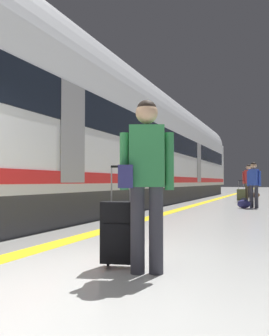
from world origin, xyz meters
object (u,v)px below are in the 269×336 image
Objects in this scene: passenger_mid at (249,180)px; suitcase_mid at (241,195)px; passenger_far at (250,181)px; rolling_suitcase_foreground at (120,232)px; traveller_foreground at (145,172)px; high_speed_train at (118,137)px; passenger_near at (254,181)px; duffel_bag_near at (244,204)px; duffel_bag_far at (256,195)px.

passenger_mid is 1.76× the size of suitcase_mid.
rolling_suitcase_foreground is at bearing -90.05° from passenger_far.
rolling_suitcase_foreground is (-0.34, 0.12, -0.63)m from traveller_foreground.
passenger_near is at bearing 19.04° from high_speed_train.
high_speed_train is 22.14× the size of passenger_far.
traveller_foreground is at bearing -88.50° from suitcase_mid.
passenger_mid reaches higher than duffel_bag_near.
passenger_near is at bearing 85.44° from rolling_suitcase_foreground.
traveller_foreground reaches higher than passenger_mid.
rolling_suitcase_foreground is at bearing -65.49° from high_speed_train.
high_speed_train is 36.63× the size of suitcase_mid.
suitcase_mid is (-0.36, 13.65, -0.69)m from traveller_foreground.
passenger_mid is at bearing 54.26° from high_speed_train.
rolling_suitcase_foreground is 0.64× the size of passenger_mid.
duffel_bag_far is at bearing 89.99° from traveller_foreground.
traveller_foreground reaches higher than passenger_far.
duffel_bag_far is (-0.44, 8.71, -0.77)m from passenger_near.
high_speed_train is at bearing -125.74° from passenger_mid.
duffel_bag_far is at bearing 89.53° from passenger_mid.
passenger_near is 1.65× the size of suitcase_mid.
traveller_foreground is 1.09× the size of passenger_far.
passenger_mid is at bearing 96.73° from passenger_near.
passenger_far is at bearing 157.35° from duffel_bag_far.
duffel_bag_near is at bearing 89.29° from traveller_foreground.
duffel_bag_far is (4.05, 10.26, -2.35)m from high_speed_train.
duffel_bag_far is (0.32, -0.13, -0.78)m from passenger_far.
passenger_mid is (-0.04, 13.84, -0.02)m from traveller_foreground.
suitcase_mid is 2.20× the size of duffel_bag_far.
passenger_near is at bearing -85.11° from passenger_far.
passenger_mid is 3.88× the size of duffel_bag_far.
traveller_foreground is 18.66m from passenger_far.
rolling_suitcase_foreground is at bearing 160.65° from traveller_foreground.
duffel_bag_near is 0.26× the size of passenger_mid.
passenger_mid is at bearing -86.66° from passenger_far.
passenger_near is 3.96m from suitcase_mid.
traveller_foreground is at bearing -89.85° from passenger_mid.
suitcase_mid is (-0.80, 3.83, -0.61)m from passenger_near.
duffel_bag_near is at bearing 87.25° from rolling_suitcase_foreground.
passenger_far reaches higher than suitcase_mid.
passenger_mid reaches higher than duffel_bag_far.
passenger_near is at bearing 39.06° from duffel_bag_near.
duffel_bag_far is at bearing -22.65° from passenger_far.
passenger_near is at bearing -83.27° from passenger_mid.
high_speed_train reaches higher than suitcase_mid.
passenger_far is at bearing 90.98° from traveller_foreground.
high_speed_train is at bearing -109.76° from passenger_far.
passenger_near is 8.75m from duffel_bag_far.
high_speed_train reaches higher than rolling_suitcase_foreground.
traveller_foreground reaches higher than duffel_bag_far.
traveller_foreground reaches higher than suitcase_mid.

